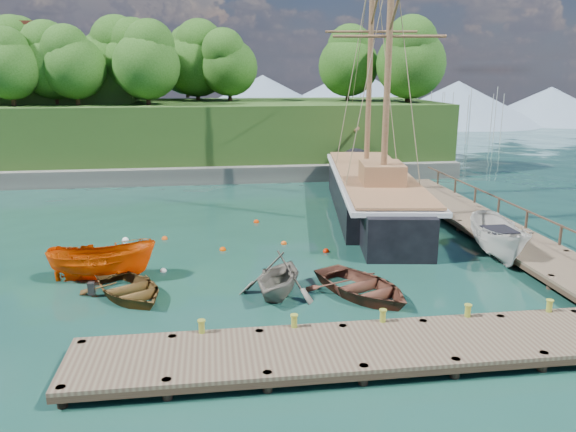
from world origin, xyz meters
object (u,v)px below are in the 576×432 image
Objects in this scene: rowboat_0 at (130,296)px; schooner at (373,195)px; rowboat_2 at (362,295)px; motorboat_orange at (104,279)px; rowboat_1 at (278,295)px; cabin_boat_white at (497,258)px.

schooner is at bearing 10.95° from rowboat_0.
rowboat_2 is (9.26, -1.14, 0.00)m from rowboat_0.
rowboat_0 is 0.94× the size of motorboat_orange.
rowboat_1 is 14.96m from schooner.
cabin_boat_white is 10.30m from schooner.
rowboat_0 is at bearing 145.77° from rowboat_2.
cabin_boat_white is (7.68, 3.64, 0.00)m from rowboat_2.
rowboat_2 is at bearing 17.00° from rowboat_1.
rowboat_2 is at bearing -108.55° from motorboat_orange.
motorboat_orange is at bearing 135.42° from rowboat_2.
motorboat_orange is (-1.38, 2.19, 0.00)m from rowboat_0.
cabin_boat_white is at bearing -1.87° from rowboat_2.
motorboat_orange is at bearing -176.16° from rowboat_1.
rowboat_0 is 0.90× the size of rowboat_2.
rowboat_0 is 5.95m from rowboat_1.
rowboat_1 is 11.47m from cabin_boat_white.
rowboat_1 is 0.79× the size of motorboat_orange.
schooner is at bearing -57.41° from motorboat_orange.
rowboat_2 is 11.15m from motorboat_orange.
schooner is (4.28, 13.31, 1.06)m from rowboat_2.
motorboat_orange is 0.17× the size of schooner.
rowboat_1 is 0.14× the size of schooner.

